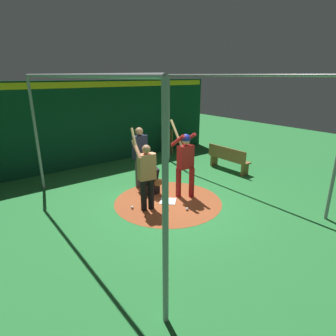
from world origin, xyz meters
TOP-DOWN VIEW (x-y plane):
  - ground_plane at (0.00, 0.00)m, footprint 26.47×26.47m
  - dirt_circle at (0.00, 0.00)m, footprint 2.88×2.88m
  - home_plate at (0.00, 0.00)m, footprint 0.59×0.59m
  - batter at (0.01, 0.57)m, footprint 0.68×0.49m
  - catcher at (-0.74, -0.04)m, footprint 0.58×0.40m
  - umpire at (-1.36, 0.00)m, footprint 0.23×0.49m
  - visitor at (0.04, -0.69)m, footprint 0.59×0.51m
  - back_wall at (-4.39, 0.00)m, footprint 0.22×10.47m
  - cage_frame at (0.00, 0.00)m, footprint 6.15×4.85m
  - bat_rack at (-4.15, 3.10)m, footprint 0.94×0.20m
  - bench at (-0.78, 3.28)m, footprint 1.65×0.36m
  - baseball_0 at (-0.21, -0.99)m, footprint 0.07×0.07m
  - baseball_1 at (0.71, 0.06)m, footprint 0.07×0.07m

SIDE VIEW (x-z plane):
  - ground_plane at x=0.00m, z-range 0.00..0.00m
  - dirt_circle at x=0.00m, z-range 0.00..0.01m
  - home_plate at x=0.00m, z-range 0.01..0.02m
  - baseball_0 at x=-0.21m, z-range 0.01..0.08m
  - baseball_1 at x=0.71m, z-range 0.01..0.08m
  - catcher at x=-0.74m, z-range -0.10..0.88m
  - bench at x=-0.78m, z-range 0.02..0.87m
  - bat_rack at x=-4.15m, z-range -0.03..1.02m
  - visitor at x=0.04m, z-range -0.05..1.99m
  - umpire at x=-1.36m, z-range 0.12..1.94m
  - batter at x=0.01m, z-range 0.02..2.14m
  - back_wall at x=-4.39m, z-range 0.01..3.08m
  - cage_frame at x=0.00m, z-range 0.66..3.92m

